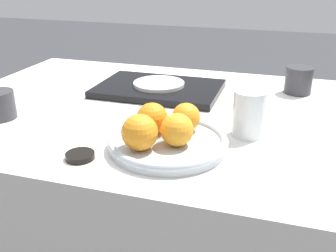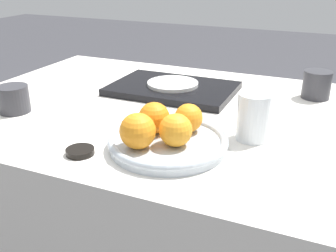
{
  "view_description": "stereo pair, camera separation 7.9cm",
  "coord_description": "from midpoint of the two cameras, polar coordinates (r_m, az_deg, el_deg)",
  "views": [
    {
      "loc": [
        0.34,
        -0.92,
        1.12
      ],
      "look_at": [
        0.12,
        -0.22,
        0.81
      ],
      "focal_mm": 42.0,
      "sensor_mm": 36.0,
      "label": 1
    },
    {
      "loc": [
        0.42,
        -0.89,
        1.12
      ],
      "look_at": [
        0.12,
        -0.22,
        0.81
      ],
      "focal_mm": 42.0,
      "sensor_mm": 36.0,
      "label": 2
    }
  ],
  "objects": [
    {
      "name": "serving_tray",
      "position": [
        1.16,
        -3.3,
        5.4
      ],
      "size": [
        0.36,
        0.24,
        0.02
      ],
      "color": "black",
      "rests_on": "table"
    },
    {
      "name": "side_plate",
      "position": [
        1.16,
        -3.31,
        6.11
      ],
      "size": [
        0.15,
        0.15,
        0.01
      ],
      "color": "silver",
      "rests_on": "serving_tray"
    },
    {
      "name": "orange_0",
      "position": [
        0.77,
        -1.64,
        -0.61
      ],
      "size": [
        0.07,
        0.07,
        0.07
      ],
      "color": "orange",
      "rests_on": "fruit_platter"
    },
    {
      "name": "orange_2",
      "position": [
        0.84,
        -0.07,
        1.25
      ],
      "size": [
        0.06,
        0.06,
        0.06
      ],
      "color": "orange",
      "rests_on": "fruit_platter"
    },
    {
      "name": "table",
      "position": [
        1.23,
        -4.49,
        -13.97
      ],
      "size": [
        1.1,
        0.82,
        0.76
      ],
      "color": "silver",
      "rests_on": "ground_plane"
    },
    {
      "name": "orange_3",
      "position": [
        0.76,
        -7.14,
        -0.98
      ],
      "size": [
        0.07,
        0.07,
        0.07
      ],
      "color": "orange",
      "rests_on": "fruit_platter"
    },
    {
      "name": "orange_1",
      "position": [
        0.83,
        -5.07,
        1.04
      ],
      "size": [
        0.07,
        0.07,
        0.07
      ],
      "color": "orange",
      "rests_on": "fruit_platter"
    },
    {
      "name": "cup_0",
      "position": [
        1.19,
        16.63,
        6.35
      ],
      "size": [
        0.08,
        0.08,
        0.08
      ],
      "color": "#333338",
      "rests_on": "table"
    },
    {
      "name": "soy_dish",
      "position": [
        0.8,
        -15.45,
        -4.26
      ],
      "size": [
        0.06,
        0.06,
        0.01
      ],
      "color": "black",
      "rests_on": "table"
    },
    {
      "name": "fruit_platter",
      "position": [
        0.81,
        -2.81,
        -2.43
      ],
      "size": [
        0.25,
        0.25,
        0.03
      ],
      "color": "#B2BCC6",
      "rests_on": "table"
    },
    {
      "name": "water_glass",
      "position": [
        0.86,
        9.13,
        1.73
      ],
      "size": [
        0.07,
        0.07,
        0.1
      ],
      "color": "silver",
      "rests_on": "table"
    }
  ]
}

